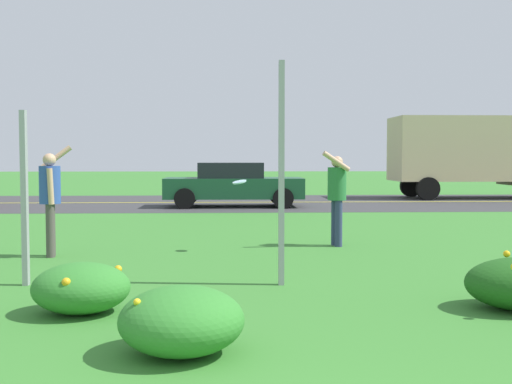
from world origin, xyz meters
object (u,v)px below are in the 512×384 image
Objects in this scene: frisbee_pale_blue at (239,182)px; car_dark_green_center_left at (233,184)px; sign_post_by_roadside at (281,174)px; box_truck_tan at (474,153)px; sign_post_near_path at (25,198)px; person_thrower_blue_shirt at (50,194)px; person_catcher_green_shirt at (337,192)px.

car_dark_green_center_left reaches higher than frisbee_pale_blue.
car_dark_green_center_left is at bearing 92.33° from sign_post_by_roadside.
box_truck_tan reaches higher than sign_post_by_roadside.
sign_post_near_path is 3.26m from sign_post_by_roadside.
sign_post_by_roadside is 11.53× the size of frisbee_pale_blue.
box_truck_tan is at bearing 48.26° from person_thrower_blue_shirt.
frisbee_pale_blue is at bearing -89.78° from car_dark_green_center_left.
sign_post_near_path is 5.66m from person_catcher_green_shirt.
sign_post_by_roadside is (3.25, -0.11, 0.31)m from sign_post_near_path.
car_dark_green_center_left is (2.73, 12.65, -0.37)m from sign_post_near_path.
sign_post_by_roadside is 18.88m from box_truck_tan.
sign_post_by_roadside reaches higher than sign_post_near_path.
sign_post_near_path is 20.55m from box_truck_tan.
car_dark_green_center_left is at bearing 73.49° from person_thrower_blue_shirt.
frisbee_pale_blue is at bearing 99.54° from sign_post_by_roadside.
car_dark_green_center_left is at bearing 90.22° from frisbee_pale_blue.
box_truck_tan is (9.03, 16.58, 0.39)m from sign_post_by_roadside.
sign_post_by_roadside is 1.55× the size of person_thrower_blue_shirt.
sign_post_near_path is at bearing -102.17° from car_dark_green_center_left.
box_truck_tan is (12.60, 14.13, 0.79)m from person_thrower_blue_shirt.
box_truck_tan reaches higher than person_thrower_blue_shirt.
frisbee_pale_blue is at bearing -161.16° from person_catcher_green_shirt.
frisbee_pale_blue is at bearing 7.65° from person_thrower_blue_shirt.
frisbee_pale_blue is 0.04× the size of box_truck_tan.
sign_post_by_roadside is 12.79m from car_dark_green_center_left.
sign_post_by_roadside is at bearing -87.67° from car_dark_green_center_left.
box_truck_tan is at bearing 59.48° from person_catcher_green_shirt.
frisbee_pale_blue is 16.70m from box_truck_tan.
box_truck_tan reaches higher than frisbee_pale_blue.
person_catcher_green_shirt is at bearing -120.52° from box_truck_tan.
box_truck_tan is (9.51, 13.71, 0.60)m from frisbee_pale_blue.
person_thrower_blue_shirt is 3.13m from frisbee_pale_blue.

